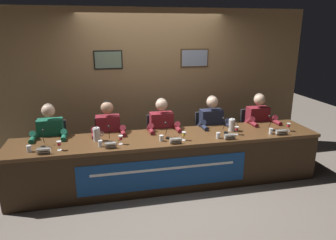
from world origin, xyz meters
TOP-DOWN VIEW (x-y plane):
  - ground_plane at (0.00, 0.00)m, footprint 12.00×12.00m
  - wall_back_panelled at (0.00, 1.27)m, footprint 5.71×0.14m
  - conference_table at (-0.00, -0.12)m, footprint 4.51×0.82m
  - chair_far_left at (-1.68, 0.59)m, footprint 0.44×0.44m
  - panelist_far_left at (-1.68, 0.39)m, footprint 0.51×0.48m
  - nameplate_far_left at (-1.67, -0.31)m, footprint 0.16×0.06m
  - juice_glass_far_left at (-1.49, -0.22)m, footprint 0.06×0.06m
  - water_cup_far_left at (-1.86, -0.19)m, footprint 0.06×0.06m
  - microphone_far_left at (-1.71, -0.03)m, footprint 0.06×0.17m
  - chair_left at (-0.84, 0.59)m, footprint 0.44×0.44m
  - panelist_left at (-0.84, 0.39)m, footprint 0.51×0.48m
  - nameplate_left at (-0.84, -0.29)m, footprint 0.15×0.06m
  - juice_glass_left at (-0.70, -0.17)m, footprint 0.06×0.06m
  - water_cup_left at (-0.97, -0.20)m, footprint 0.06×0.06m
  - microphone_left at (-0.84, -0.05)m, footprint 0.06×0.17m
  - chair_center at (0.00, 0.59)m, footprint 0.44×0.44m
  - panelist_center at (0.00, 0.39)m, footprint 0.51×0.48m
  - nameplate_center at (0.04, -0.31)m, footprint 0.16×0.06m
  - juice_glass_center at (0.18, -0.21)m, footprint 0.06×0.06m
  - water_cup_center at (-0.13, -0.17)m, footprint 0.06×0.06m
  - microphone_center at (-0.03, -0.05)m, footprint 0.06×0.17m
  - chair_right at (0.84, 0.59)m, footprint 0.44×0.44m
  - panelist_right at (0.84, 0.39)m, footprint 0.51×0.48m
  - nameplate_right at (0.83, -0.32)m, footprint 0.16×0.06m
  - juice_glass_right at (1.01, -0.15)m, footprint 0.06×0.06m
  - water_cup_right at (0.69, -0.24)m, footprint 0.06×0.06m
  - microphone_right at (0.89, -0.01)m, footprint 0.06×0.17m
  - chair_far_right at (1.68, 0.59)m, footprint 0.44×0.44m
  - panelist_far_right at (1.68, 0.39)m, footprint 0.51×0.48m
  - nameplate_far_right at (1.66, -0.30)m, footprint 0.18×0.06m
  - juice_glass_far_right at (1.86, -0.16)m, footprint 0.06×0.06m
  - water_cup_far_right at (1.53, -0.23)m, footprint 0.06×0.06m
  - microphone_far_right at (1.64, -0.06)m, footprint 0.06×0.17m
  - water_pitcher_left_side at (-1.01, 0.04)m, footprint 0.15×0.10m
  - water_pitcher_right_side at (1.02, 0.04)m, footprint 0.15×0.10m

SIDE VIEW (x-z plane):
  - ground_plane at x=0.00m, z-range 0.00..0.00m
  - chair_far_left at x=-1.68m, z-range -0.02..0.86m
  - chair_left at x=-0.84m, z-range -0.02..0.86m
  - chair_center at x=0.00m, z-range -0.02..0.86m
  - chair_right at x=0.84m, z-range -0.02..0.86m
  - chair_far_right at x=1.68m, z-range -0.02..0.86m
  - conference_table at x=0.00m, z-range 0.15..0.89m
  - panelist_far_left at x=-1.68m, z-range 0.09..1.30m
  - panelist_left at x=-0.84m, z-range 0.09..1.30m
  - panelist_center at x=0.00m, z-range 0.09..1.30m
  - panelist_right at x=0.84m, z-range 0.09..1.30m
  - panelist_far_right at x=1.68m, z-range 0.09..1.30m
  - water_cup_far_left at x=-1.86m, z-range 0.73..0.82m
  - water_cup_left at x=-0.97m, z-range 0.73..0.82m
  - water_cup_center at x=-0.13m, z-range 0.73..0.82m
  - water_cup_right at x=0.69m, z-range 0.73..0.82m
  - water_cup_far_right at x=1.53m, z-range 0.73..0.82m
  - nameplate_far_left at x=-1.67m, z-range 0.74..0.81m
  - nameplate_right at x=0.83m, z-range 0.74..0.81m
  - nameplate_left at x=-0.84m, z-range 0.74..0.81m
  - nameplate_center at x=0.04m, z-range 0.74..0.81m
  - nameplate_far_right at x=1.66m, z-range 0.74..0.81m
  - microphone_far_left at x=-1.71m, z-range 0.70..0.92m
  - microphone_left at x=-0.84m, z-range 0.70..0.92m
  - microphone_center at x=-0.03m, z-range 0.70..0.92m
  - microphone_right at x=0.89m, z-range 0.70..0.92m
  - microphone_far_right at x=1.64m, z-range 0.70..0.92m
  - juice_glass_far_left at x=-1.49m, z-range 0.76..0.88m
  - juice_glass_left at x=-0.70m, z-range 0.76..0.88m
  - juice_glass_center at x=0.18m, z-range 0.76..0.88m
  - juice_glass_right at x=1.01m, z-range 0.76..0.88m
  - juice_glass_far_right at x=1.86m, z-range 0.76..0.88m
  - water_pitcher_left_side at x=-1.01m, z-range 0.72..0.93m
  - water_pitcher_right_side at x=1.02m, z-range 0.72..0.93m
  - wall_back_panelled at x=0.00m, z-range 0.00..2.60m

